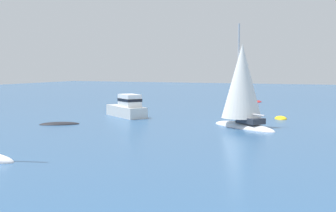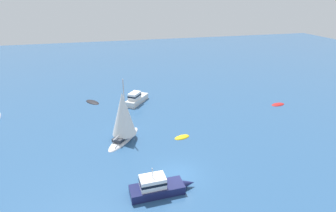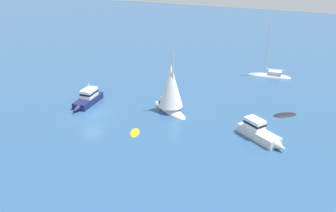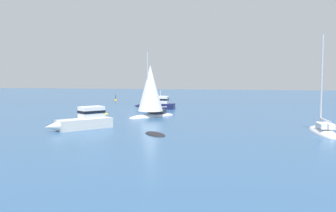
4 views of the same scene
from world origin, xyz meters
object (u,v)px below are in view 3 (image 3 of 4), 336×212
Objects in this scene: skiff at (285,115)px; cabin_cruiser_1 at (88,98)px; sloop at (270,76)px; cabin_cruiser at (259,132)px; skiff_1 at (135,133)px; sailboat at (171,90)px.

cabin_cruiser_1 is (5.51, -23.44, 0.72)m from skiff.
sloop is 27.32m from cabin_cruiser_1.
skiff is 0.37× the size of sloop.
cabin_cruiser_1 is at bearing -21.69° from skiff.
skiff_1 is at bearing -127.46° from cabin_cruiser.
cabin_cruiser_1 is (-1.46, -21.53, -0.03)m from cabin_cruiser.
skiff is 1.44× the size of skiff_1.
skiff_1 is at bearing 1.05° from skiff.
cabin_cruiser is at bearing 20.31° from sailboat.
skiff is 24.09m from cabin_cruiser_1.
cabin_cruiser reaches higher than skiff.
sloop is at bearing -109.76° from skiff.
sailboat is 3.51× the size of skiff_1.
cabin_cruiser is 0.73× the size of sailboat.
sailboat is 10.79m from cabin_cruiser_1.
sailboat is (3.74, -12.99, 2.75)m from skiff.
sailboat reaches higher than cabin_cruiser.
cabin_cruiser is (6.97, -1.90, 0.75)m from skiff.
skiff is at bearing -69.61° from skiff_1.
cabin_cruiser reaches higher than skiff_1.
sailboat is at bearing -159.49° from cabin_cruiser.
cabin_cruiser is 0.96× the size of cabin_cruiser_1.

